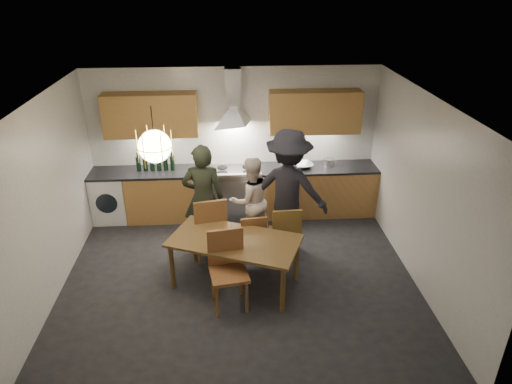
{
  "coord_description": "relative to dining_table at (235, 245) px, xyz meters",
  "views": [
    {
      "loc": [
        -0.12,
        -5.37,
        4.02
      ],
      "look_at": [
        0.26,
        0.4,
        1.2
      ],
      "focal_mm": 32.0,
      "sensor_mm": 36.0,
      "label": 1
    }
  ],
  "objects": [
    {
      "name": "person_mid",
      "position": [
        0.29,
        1.17,
        0.08
      ],
      "size": [
        0.85,
        0.76,
        1.45
      ],
      "primitive_type": "imported",
      "rotation": [
        0.0,
        0.0,
        3.49
      ],
      "color": "beige",
      "rests_on": "ground"
    },
    {
      "name": "stock_pot",
      "position": [
        1.72,
        2.1,
        0.31
      ],
      "size": [
        0.23,
        0.23,
        0.12
      ],
      "primitive_type": "cylinder",
      "rotation": [
        0.0,
        0.0,
        0.43
      ],
      "color": "silver",
      "rests_on": "counter_run"
    },
    {
      "name": "chair_back_mid",
      "position": [
        0.28,
        0.47,
        -0.16
      ],
      "size": [
        0.42,
        0.42,
        0.84
      ],
      "rotation": [
        0.0,
        0.0,
        3.25
      ],
      "color": "brown",
      "rests_on": "ground"
    },
    {
      "name": "ground",
      "position": [
        0.06,
        0.09,
        -0.65
      ],
      "size": [
        5.0,
        5.0,
        0.0
      ],
      "primitive_type": "plane",
      "color": "black",
      "rests_on": "ground"
    },
    {
      "name": "mixing_bowl",
      "position": [
        1.26,
        2.03,
        0.29
      ],
      "size": [
        0.39,
        0.39,
        0.08
      ],
      "primitive_type": "imported",
      "rotation": [
        0.0,
        0.0,
        0.2
      ],
      "color": "silver",
      "rests_on": "counter_run"
    },
    {
      "name": "person_left",
      "position": [
        -0.45,
        0.99,
        0.23
      ],
      "size": [
        0.65,
        0.44,
        1.75
      ],
      "primitive_type": "imported",
      "rotation": [
        0.0,
        0.0,
        3.11
      ],
      "color": "black",
      "rests_on": "ground"
    },
    {
      "name": "chair_front",
      "position": [
        -0.1,
        -0.37,
        -0.05
      ],
      "size": [
        0.54,
        0.54,
        1.05
      ],
      "rotation": [
        0.0,
        0.0,
        0.16
      ],
      "color": "brown",
      "rests_on": "ground"
    },
    {
      "name": "counter_run",
      "position": [
        0.09,
        2.04,
        -0.2
      ],
      "size": [
        5.0,
        0.62,
        0.9
      ],
      "color": "tan",
      "rests_on": "ground"
    },
    {
      "name": "range_stove",
      "position": [
        0.06,
        2.04,
        -0.21
      ],
      "size": [
        0.9,
        0.6,
        0.92
      ],
      "color": "silver",
      "rests_on": "ground"
    },
    {
      "name": "dining_table",
      "position": [
        0.0,
        0.0,
        0.0
      ],
      "size": [
        1.93,
        1.46,
        0.73
      ],
      "rotation": [
        0.0,
        0.0,
        -0.39
      ],
      "color": "brown",
      "rests_on": "ground"
    },
    {
      "name": "wall_fixtures",
      "position": [
        0.06,
        2.16,
        1.22
      ],
      "size": [
        4.3,
        0.54,
        1.1
      ],
      "color": "tan",
      "rests_on": "ground"
    },
    {
      "name": "chair_back_right",
      "position": [
        0.76,
        0.49,
        -0.11
      ],
      "size": [
        0.45,
        0.45,
        0.94
      ],
      "rotation": [
        0.0,
        0.0,
        3.19
      ],
      "color": "brown",
      "rests_on": "ground"
    },
    {
      "name": "pendant_lamp",
      "position": [
        -0.94,
        -0.01,
        1.45
      ],
      "size": [
        0.43,
        0.43,
        0.7
      ],
      "color": "black",
      "rests_on": "ground"
    },
    {
      "name": "chair_back_left",
      "position": [
        -0.35,
        0.63,
        -0.04
      ],
      "size": [
        0.57,
        0.57,
        1.07
      ],
      "rotation": [
        0.0,
        0.0,
        3.34
      ],
      "color": "brown",
      "rests_on": "ground"
    },
    {
      "name": "wine_bottles",
      "position": [
        -1.3,
        2.08,
        0.41
      ],
      "size": [
        0.65,
        0.08,
        0.32
      ],
      "color": "black",
      "rests_on": "counter_run"
    },
    {
      "name": "person_right",
      "position": [
        0.86,
        1.03,
        0.31
      ],
      "size": [
        1.41,
        1.09,
        1.93
      ],
      "primitive_type": "imported",
      "rotation": [
        0.0,
        0.0,
        2.8
      ],
      "color": "black",
      "rests_on": "ground"
    },
    {
      "name": "room_shell",
      "position": [
        0.06,
        0.09,
        1.06
      ],
      "size": [
        5.02,
        4.52,
        2.61
      ],
      "color": "white",
      "rests_on": "ground"
    }
  ]
}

